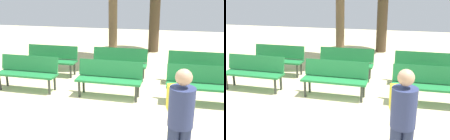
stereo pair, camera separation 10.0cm
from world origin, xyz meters
TOP-DOWN VIEW (x-y plane):
  - ground_plane at (0.00, 0.00)m, footprint 24.00×24.00m
  - bench_r0_c0 at (-2.16, 1.61)m, footprint 1.61×0.52m
  - bench_r0_c1 at (0.02, 1.59)m, footprint 1.61×0.52m
  - bench_r0_c2 at (2.18, 1.61)m, footprint 1.60×0.48m
  - bench_r1_c0 at (-2.09, 2.93)m, footprint 1.61×0.51m
  - bench_r1_c1 at (0.01, 3.00)m, footprint 1.60×0.49m
  - bench_r1_c2 at (2.19, 2.97)m, footprint 1.61×0.51m
  - visitor_with_backpack at (1.60, -1.19)m, footprint 0.40×0.57m

SIDE VIEW (x-z plane):
  - ground_plane at x=0.00m, z-range 0.00..0.00m
  - bench_r0_c0 at x=-2.16m, z-range 0.07..0.94m
  - bench_r0_c1 at x=0.02m, z-range 0.07..0.94m
  - bench_r0_c2 at x=2.18m, z-range 0.07..0.94m
  - bench_r1_c0 at x=-2.09m, z-range 0.07..0.94m
  - bench_r1_c1 at x=0.01m, z-range 0.07..0.94m
  - bench_r1_c2 at x=2.19m, z-range 0.07..0.94m
  - visitor_with_backpack at x=1.60m, z-range 0.11..1.76m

